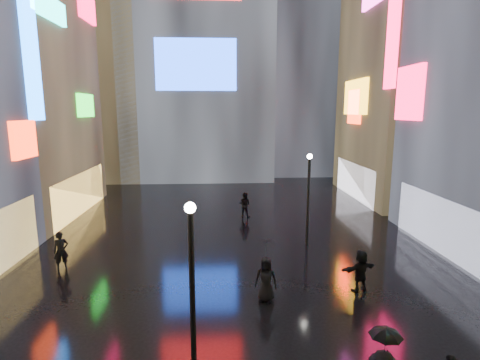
{
  "coord_description": "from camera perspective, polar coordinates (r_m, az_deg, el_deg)",
  "views": [
    {
      "loc": [
        -0.74,
        -1.61,
        7.53
      ],
      "look_at": [
        0.0,
        12.0,
        5.0
      ],
      "focal_mm": 28.0,
      "sensor_mm": 36.0,
      "label": 1
    }
  ],
  "objects": [
    {
      "name": "pedestrian_7",
      "position": [
        26.89,
        0.72,
        -3.76
      ],
      "size": [
        1.08,
        1.0,
        1.79
      ],
      "primitive_type": "imported",
      "rotation": [
        0.0,
        0.0,
        2.67
      ],
      "color": "black",
      "rests_on": "ground"
    },
    {
      "name": "pedestrian_6",
      "position": [
        20.1,
        -25.6,
        -9.71
      ],
      "size": [
        0.81,
        0.73,
        1.87
      ],
      "primitive_type": "imported",
      "rotation": [
        0.0,
        0.0,
        0.52
      ],
      "color": "black",
      "rests_on": "ground"
    },
    {
      "name": "lamp_far",
      "position": [
        21.3,
        10.38,
        -2.09
      ],
      "size": [
        0.3,
        0.3,
        5.2
      ],
      "color": "black",
      "rests_on": "ground"
    },
    {
      "name": "umbrella_1",
      "position": [
        10.2,
        21.27,
        -21.79
      ],
      "size": [
        0.78,
        0.78,
        0.66
      ],
      "primitive_type": "imported",
      "rotation": [
        0.0,
        0.0,
        3.1
      ],
      "color": "black",
      "rests_on": "pedestrian_2"
    },
    {
      "name": "pedestrian_5",
      "position": [
        16.97,
        17.88,
        -13.02
      ],
      "size": [
        1.75,
        1.03,
        1.79
      ],
      "primitive_type": "imported",
      "rotation": [
        0.0,
        0.0,
        3.47
      ],
      "color": "black",
      "rests_on": "ground"
    },
    {
      "name": "tower_flank_left",
      "position": [
        45.9,
        -20.81,
        16.71
      ],
      "size": [
        10.0,
        10.0,
        26.0
      ],
      "primitive_type": "cube",
      "color": "black",
      "rests_on": "ground"
    },
    {
      "name": "pedestrian_4",
      "position": [
        15.45,
        3.97,
        -14.86
      ],
      "size": [
        1.02,
        0.8,
        1.83
      ],
      "primitive_type": "imported",
      "rotation": [
        0.0,
        0.0,
        -0.27
      ],
      "color": "black",
      "rests_on": "ground"
    },
    {
      "name": "lamp_near",
      "position": [
        10.55,
        -7.32,
        -15.34
      ],
      "size": [
        0.3,
        0.3,
        5.2
      ],
      "color": "black",
      "rests_on": "ground"
    },
    {
      "name": "tower_flank_right",
      "position": [
        49.51,
        8.9,
        21.44
      ],
      "size": [
        12.0,
        12.0,
        34.0
      ],
      "primitive_type": "cube",
      "color": "black",
      "rests_on": "ground"
    },
    {
      "name": "ground",
      "position": [
        22.89,
        -1.11,
        -8.68
      ],
      "size": [
        140.0,
        140.0,
        0.0
      ],
      "primitive_type": "plane",
      "color": "black",
      "rests_on": "ground"
    },
    {
      "name": "building_right_far",
      "position": [
        36.33,
        25.96,
        19.74
      ],
      "size": [
        10.28,
        12.0,
        28.0
      ],
      "color": "black",
      "rests_on": "ground"
    },
    {
      "name": "umbrella_2",
      "position": [
        14.94,
        4.03,
        -10.31
      ],
      "size": [
        1.22,
        1.22,
        0.79
      ],
      "primitive_type": "imported",
      "rotation": [
        0.0,
        0.0,
        0.62
      ],
      "color": "black",
      "rests_on": "pedestrian_4"
    }
  ]
}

